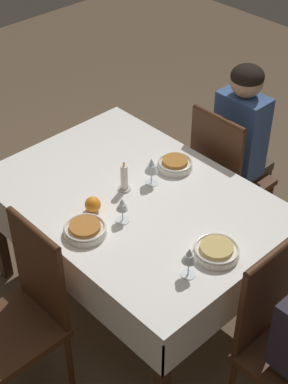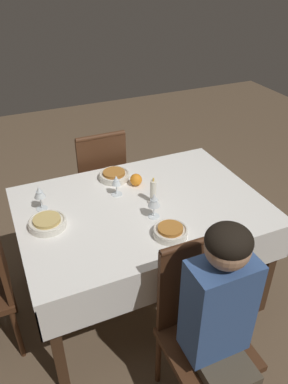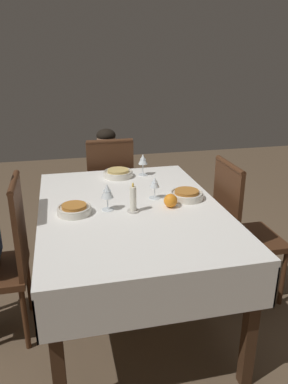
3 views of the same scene
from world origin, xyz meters
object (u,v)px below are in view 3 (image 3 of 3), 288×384
object	(u,v)px
person_child_dark	(107,179)
candle_centerpiece	(132,201)
bowl_north	(187,195)
dining_table	(131,219)
chair_west	(109,189)
chair_south	(3,256)
bowl_west	(118,173)
wine_glass_west	(143,160)
chair_north	(240,227)
orange_fruit	(171,201)
bowl_south	(74,209)
wine_glass_north	(155,184)
wine_glass_south	(107,192)

from	to	relation	value
person_child_dark	candle_centerpiece	world-z (taller)	person_child_dark
bowl_north	candle_centerpiece	size ratio (longest dim) A/B	1.18
dining_table	chair_west	xyz separation A→B (m)	(-0.98, -0.00, -0.16)
chair_south	bowl_west	bearing A→B (deg)	126.55
wine_glass_west	bowl_north	xyz separation A→B (m)	(0.53, 0.16, -0.09)
chair_north	orange_fruit	xyz separation A→B (m)	(0.10, -0.53, 0.28)
person_child_dark	bowl_south	bearing A→B (deg)	74.30
candle_centerpiece	orange_fruit	world-z (taller)	candle_centerpiece
bowl_south	orange_fruit	world-z (taller)	orange_fruit
dining_table	chair_west	world-z (taller)	chair_west
chair_west	wine_glass_north	world-z (taller)	chair_west
wine_glass_west	wine_glass_south	bearing A→B (deg)	-30.11
dining_table	person_child_dark	xyz separation A→B (m)	(-1.15, -0.00, -0.12)
wine_glass_north	candle_centerpiece	size ratio (longest dim) A/B	0.78
bowl_west	bowl_north	distance (m)	0.64
bowl_south	bowl_north	world-z (taller)	same
wine_glass_south	orange_fruit	size ratio (longest dim) A/B	1.98
person_child_dark	bowl_south	xyz separation A→B (m)	(1.18, -0.33, 0.23)
person_child_dark	wine_glass_west	distance (m)	0.69
bowl_north	wine_glass_west	bearing A→B (deg)	-162.82
wine_glass_north	orange_fruit	distance (m)	0.18
chair_north	orange_fruit	size ratio (longest dim) A/B	12.12
chair_west	wine_glass_west	world-z (taller)	chair_west
person_child_dark	dining_table	bearing A→B (deg)	90.11
person_child_dark	wine_glass_west	size ratio (longest dim) A/B	6.37
person_child_dark	bowl_north	distance (m)	1.19
chair_west	bowl_west	size ratio (longest dim) A/B	4.57
wine_glass_south	bowl_west	xyz separation A→B (m)	(-0.60, 0.16, -0.09)
person_child_dark	candle_centerpiece	xyz separation A→B (m)	(1.23, -0.00, 0.27)
wine_glass_west	candle_centerpiece	size ratio (longest dim) A/B	0.91
dining_table	person_child_dark	size ratio (longest dim) A/B	1.47
chair_west	orange_fruit	xyz separation A→B (m)	(1.04, 0.23, 0.28)
orange_fruit	chair_north	bearing A→B (deg)	101.23
dining_table	wine_glass_west	bearing A→B (deg)	160.38
bowl_south	dining_table	bearing A→B (deg)	95.36
wine_glass_south	bowl_north	xyz separation A→B (m)	(-0.07, 0.51, -0.09)
chair_west	person_child_dark	bearing A→B (deg)	-90.00
wine_glass_west	bowl_south	bearing A→B (deg)	-41.60
chair_north	bowl_south	bearing A→B (deg)	93.98
orange_fruit	person_child_dark	bearing A→B (deg)	-169.06
bowl_north	bowl_west	bearing A→B (deg)	-146.60
chair_south	bowl_north	size ratio (longest dim) A/B	4.70
wine_glass_north	orange_fruit	world-z (taller)	wine_glass_north
bowl_west	wine_glass_west	world-z (taller)	wine_glass_west
wine_glass_west	wine_glass_north	size ratio (longest dim) A/B	1.15
chair_south	orange_fruit	world-z (taller)	chair_south
chair_south	wine_glass_west	world-z (taller)	chair_south
wine_glass_south	bowl_north	distance (m)	0.52
bowl_south	bowl_north	xyz separation A→B (m)	(-0.08, 0.70, -0.00)
wine_glass_south	candle_centerpiece	distance (m)	0.16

